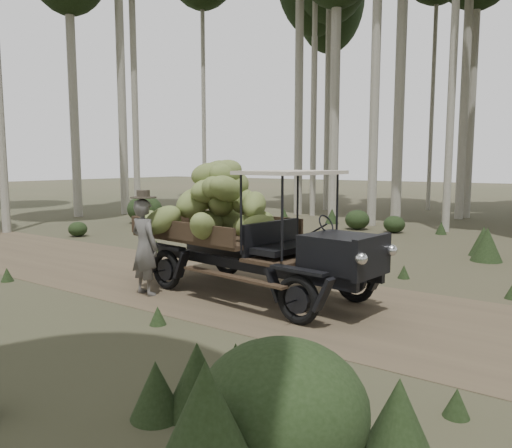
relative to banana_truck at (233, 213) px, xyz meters
The scene contains 5 objects.
ground 1.63m from the banana_truck, behind, with size 120.00×120.00×0.00m, color #473D2B.
dirt_track 1.62m from the banana_truck, behind, with size 70.00×4.00×0.01m, color brown.
banana_truck is the anchor object (origin of this frame).
farmer 1.81m from the banana_truck, 133.95° to the right, with size 0.73×0.55×2.02m.
undergrowth 1.69m from the banana_truck, 16.35° to the right, with size 22.48×22.82×1.32m.
Camera 1 is at (6.47, -7.70, 2.54)m, focal length 35.00 mm.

